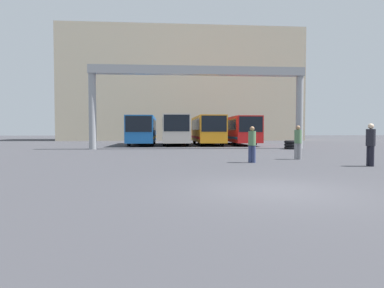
% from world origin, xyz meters
% --- Properties ---
extents(ground_plane, '(200.00, 200.00, 0.00)m').
position_xyz_m(ground_plane, '(0.00, 0.00, 0.00)').
color(ground_plane, '#38383D').
extents(building_backdrop, '(37.55, 12.00, 17.38)m').
position_xyz_m(building_backdrop, '(0.00, 48.67, 8.69)').
color(building_backdrop, beige).
rests_on(building_backdrop, ground).
extents(overhead_gantry, '(18.04, 0.80, 6.89)m').
position_xyz_m(overhead_gantry, '(0.00, 20.06, 5.48)').
color(overhead_gantry, gray).
rests_on(overhead_gantry, ground).
extents(bus_slot_0, '(2.63, 11.20, 2.98)m').
position_xyz_m(bus_slot_0, '(-5.20, 28.42, 1.72)').
color(bus_slot_0, '#1959A5').
rests_on(bus_slot_0, ground).
extents(bus_slot_1, '(2.60, 10.06, 3.10)m').
position_xyz_m(bus_slot_1, '(-1.73, 27.85, 1.79)').
color(bus_slot_1, beige).
rests_on(bus_slot_1, ground).
extents(bus_slot_2, '(2.60, 10.54, 3.03)m').
position_xyz_m(bus_slot_2, '(1.73, 28.09, 1.75)').
color(bus_slot_2, orange).
rests_on(bus_slot_2, ground).
extents(bus_slot_3, '(2.48, 12.05, 2.97)m').
position_xyz_m(bus_slot_3, '(5.20, 28.84, 1.71)').
color(bus_slot_3, red).
rests_on(bus_slot_3, ground).
extents(pedestrian_mid_left, '(0.38, 0.38, 1.84)m').
position_xyz_m(pedestrian_mid_left, '(6.00, 5.49, 0.98)').
color(pedestrian_mid_left, black).
rests_on(pedestrian_mid_left, ground).
extents(pedestrian_mid_right, '(0.36, 0.36, 1.74)m').
position_xyz_m(pedestrian_mid_right, '(1.34, 7.50, 0.92)').
color(pedestrian_mid_right, navy).
rests_on(pedestrian_mid_right, ground).
extents(pedestrian_near_center, '(0.38, 0.38, 1.81)m').
position_xyz_m(pedestrian_near_center, '(4.26, 9.16, 0.96)').
color(pedestrian_near_center, gray).
rests_on(pedestrian_near_center, ground).
extents(tire_stack, '(1.04, 1.04, 0.72)m').
position_xyz_m(tire_stack, '(7.58, 19.04, 0.36)').
color(tire_stack, black).
rests_on(tire_stack, ground).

